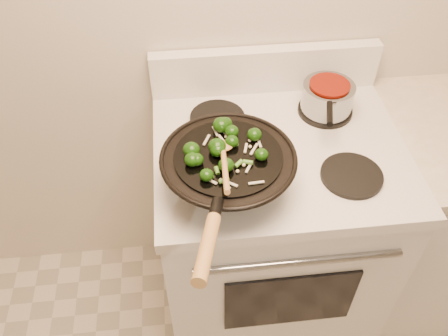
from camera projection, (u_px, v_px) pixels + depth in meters
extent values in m
cube|color=white|center=(269.00, 238.00, 1.81)|extent=(0.76, 0.64, 0.88)
cube|color=white|center=(280.00, 151.00, 1.48)|extent=(0.78, 0.66, 0.04)
cube|color=white|center=(265.00, 70.00, 1.61)|extent=(0.78, 0.05, 0.16)
cylinder|color=gray|center=(298.00, 262.00, 1.34)|extent=(0.60, 0.02, 0.02)
cube|color=black|center=(290.00, 301.00, 1.50)|extent=(0.42, 0.01, 0.28)
cylinder|color=black|center=(228.00, 186.00, 1.34)|extent=(0.18, 0.18, 0.01)
cylinder|color=black|center=(352.00, 175.00, 1.37)|extent=(0.18, 0.18, 0.01)
cylinder|color=black|center=(217.00, 118.00, 1.55)|extent=(0.18, 0.18, 0.01)
cylinder|color=black|center=(325.00, 110.00, 1.58)|extent=(0.18, 0.18, 0.01)
torus|color=black|center=(228.00, 157.00, 1.26)|extent=(0.37, 0.37, 0.01)
cylinder|color=black|center=(228.00, 157.00, 1.26)|extent=(0.29, 0.29, 0.01)
cylinder|color=black|center=(216.00, 209.00, 1.09)|extent=(0.04, 0.07, 0.04)
cylinder|color=#B78648|center=(207.00, 248.00, 0.99)|extent=(0.08, 0.20, 0.06)
ellipsoid|color=#123708|center=(206.00, 175.00, 1.19)|extent=(0.04, 0.04, 0.03)
cylinder|color=#3E752A|center=(211.00, 177.00, 1.19)|extent=(0.02, 0.02, 0.01)
ellipsoid|color=#123708|center=(261.00, 154.00, 1.24)|extent=(0.04, 0.04, 0.03)
ellipsoid|color=#123708|center=(232.00, 131.00, 1.30)|extent=(0.04, 0.04, 0.03)
ellipsoid|color=#123708|center=(217.00, 146.00, 1.25)|extent=(0.05, 0.05, 0.04)
cylinder|color=#3E752A|center=(222.00, 149.00, 1.26)|extent=(0.02, 0.01, 0.02)
ellipsoid|color=#123708|center=(218.00, 150.00, 1.25)|extent=(0.04, 0.04, 0.04)
ellipsoid|color=#123708|center=(191.00, 150.00, 1.25)|extent=(0.05, 0.05, 0.04)
ellipsoid|color=#123708|center=(254.00, 135.00, 1.29)|extent=(0.04, 0.04, 0.03)
cylinder|color=#3E752A|center=(259.00, 137.00, 1.30)|extent=(0.01, 0.02, 0.01)
ellipsoid|color=#123708|center=(197.00, 159.00, 1.23)|extent=(0.04, 0.04, 0.03)
ellipsoid|color=#123708|center=(225.00, 123.00, 1.32)|extent=(0.04, 0.04, 0.03)
ellipsoid|color=#123708|center=(221.00, 125.00, 1.31)|extent=(0.05, 0.05, 0.04)
cylinder|color=#3E752A|center=(226.00, 128.00, 1.32)|extent=(0.02, 0.02, 0.02)
ellipsoid|color=#123708|center=(192.00, 159.00, 1.22)|extent=(0.04, 0.04, 0.04)
ellipsoid|color=#123708|center=(226.00, 165.00, 1.21)|extent=(0.04, 0.04, 0.03)
ellipsoid|color=#123708|center=(232.00, 141.00, 1.27)|extent=(0.04, 0.04, 0.03)
cylinder|color=#3E752A|center=(236.00, 143.00, 1.28)|extent=(0.02, 0.02, 0.02)
cube|color=beige|center=(246.00, 148.00, 1.27)|extent=(0.02, 0.04, 0.00)
cube|color=beige|center=(209.00, 180.00, 1.19)|extent=(0.04, 0.04, 0.00)
cube|color=beige|center=(227.00, 133.00, 1.32)|extent=(0.02, 0.04, 0.00)
cube|color=beige|center=(229.00, 183.00, 1.18)|extent=(0.04, 0.03, 0.00)
cube|color=beige|center=(256.00, 183.00, 1.18)|extent=(0.04, 0.01, 0.00)
cube|color=beige|center=(227.00, 129.00, 1.33)|extent=(0.03, 0.04, 0.00)
cube|color=beige|center=(259.00, 141.00, 1.29)|extent=(0.01, 0.05, 0.00)
cube|color=beige|center=(222.00, 139.00, 1.30)|extent=(0.02, 0.04, 0.00)
cube|color=beige|center=(207.00, 140.00, 1.30)|extent=(0.02, 0.04, 0.00)
cube|color=beige|center=(249.00, 167.00, 1.22)|extent=(0.03, 0.04, 0.00)
cube|color=beige|center=(254.00, 149.00, 1.27)|extent=(0.03, 0.04, 0.00)
cube|color=beige|center=(215.00, 131.00, 1.32)|extent=(0.02, 0.04, 0.00)
cube|color=beige|center=(225.00, 184.00, 1.18)|extent=(0.03, 0.04, 0.00)
cylinder|color=#4F8F2E|center=(239.00, 164.00, 1.22)|extent=(0.02, 0.02, 0.01)
cylinder|color=#4F8F2E|center=(217.00, 154.00, 1.25)|extent=(0.02, 0.02, 0.01)
cylinder|color=#4F8F2E|center=(248.00, 162.00, 1.23)|extent=(0.02, 0.02, 0.01)
cylinder|color=#4F8F2E|center=(224.00, 180.00, 1.18)|extent=(0.02, 0.02, 0.01)
cylinder|color=#4F8F2E|center=(217.00, 171.00, 1.21)|extent=(0.03, 0.03, 0.02)
sphere|color=beige|center=(250.00, 140.00, 1.29)|extent=(0.01, 0.01, 0.01)
sphere|color=beige|center=(238.00, 171.00, 1.21)|extent=(0.01, 0.01, 0.01)
sphere|color=beige|center=(250.00, 147.00, 1.27)|extent=(0.01, 0.01, 0.01)
sphere|color=beige|center=(215.00, 142.00, 1.29)|extent=(0.01, 0.01, 0.01)
sphere|color=beige|center=(244.00, 165.00, 1.23)|extent=(0.01, 0.01, 0.01)
ellipsoid|color=#B78648|center=(223.00, 146.00, 1.27)|extent=(0.06, 0.05, 0.02)
cylinder|color=#B78648|center=(225.00, 168.00, 1.16)|extent=(0.03, 0.23, 0.08)
cylinder|color=gray|center=(327.00, 97.00, 1.54)|extent=(0.17, 0.17, 0.09)
cylinder|color=#610E04|center=(330.00, 85.00, 1.50)|extent=(0.13, 0.13, 0.01)
cylinder|color=black|center=(330.00, 113.00, 1.42)|extent=(0.04, 0.10, 0.02)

